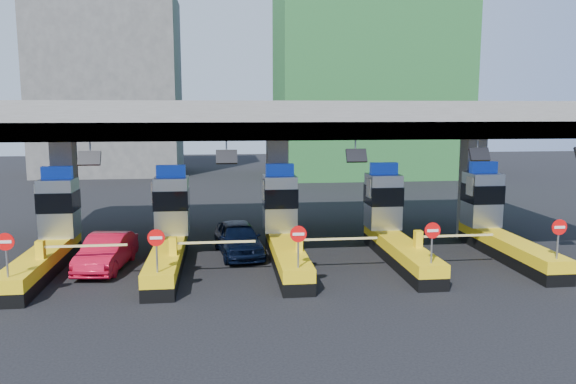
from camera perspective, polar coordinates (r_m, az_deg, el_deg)
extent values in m
plane|color=black|center=(25.16, -0.40, -6.98)|extent=(120.00, 120.00, 0.00)
cube|color=slate|center=(27.24, -1.12, 7.51)|extent=(28.00, 12.00, 1.50)
cube|color=#4C4C49|center=(21.59, 0.38, 6.21)|extent=(28.00, 0.60, 0.70)
cube|color=slate|center=(28.35, -21.65, -0.15)|extent=(1.00, 1.00, 5.50)
cube|color=slate|center=(27.52, -1.10, 0.21)|extent=(1.00, 1.00, 5.50)
cube|color=slate|center=(30.18, 18.15, 0.52)|extent=(1.00, 1.00, 5.50)
cylinder|color=slate|center=(21.98, -19.46, 4.20)|extent=(0.06, 0.06, 0.50)
cube|color=black|center=(21.82, -19.53, 3.25)|extent=(0.80, 0.38, 0.54)
cylinder|color=slate|center=(21.45, -6.28, 4.54)|extent=(0.06, 0.06, 0.50)
cube|color=black|center=(21.28, -6.26, 3.56)|extent=(0.80, 0.38, 0.54)
cylinder|color=slate|center=(22.07, 6.86, 4.64)|extent=(0.06, 0.06, 0.50)
cube|color=black|center=(21.90, 6.97, 3.69)|extent=(0.80, 0.38, 0.54)
cylinder|color=slate|center=(23.75, 18.71, 4.52)|extent=(0.06, 0.06, 0.50)
cube|color=black|center=(23.59, 18.87, 3.63)|extent=(0.80, 0.38, 0.54)
cube|color=black|center=(25.07, -23.67, -7.17)|extent=(1.20, 8.00, 0.50)
cube|color=#E5B70C|center=(24.95, -23.74, -6.06)|extent=(1.20, 8.00, 0.50)
cube|color=#9EA3A8|center=(27.27, -22.24, -1.46)|extent=(1.50, 1.50, 2.60)
cube|color=black|center=(27.21, -22.28, -0.84)|extent=(1.56, 1.56, 0.90)
cube|color=#0C2DBF|center=(27.06, -22.42, 1.84)|extent=(1.30, 0.35, 0.55)
cube|color=white|center=(27.11, -24.11, -0.13)|extent=(0.06, 0.70, 0.90)
cylinder|color=slate|center=(21.43, -26.66, -6.08)|extent=(0.07, 0.07, 1.30)
cylinder|color=red|center=(21.27, -26.80, -4.53)|extent=(0.60, 0.04, 0.60)
cube|color=white|center=(21.25, -26.82, -4.55)|extent=(0.42, 0.02, 0.10)
cube|color=#E5B70C|center=(23.60, -23.85, -5.38)|extent=(0.30, 0.35, 0.70)
cube|color=white|center=(23.14, -19.94, -5.17)|extent=(3.20, 0.08, 0.08)
cube|color=black|center=(24.09, -12.13, -7.26)|extent=(1.20, 8.00, 0.50)
cube|color=#E5B70C|center=(23.97, -12.16, -6.11)|extent=(1.20, 8.00, 0.50)
cube|color=#9EA3A8|center=(26.37, -11.71, -1.32)|extent=(1.50, 1.50, 2.60)
cube|color=black|center=(26.31, -11.73, -0.68)|extent=(1.56, 1.56, 0.90)
cube|color=#0C2DBF|center=(26.16, -11.81, 2.09)|extent=(1.30, 0.35, 0.55)
cube|color=white|center=(26.05, -13.56, 0.06)|extent=(0.06, 0.70, 0.90)
cylinder|color=slate|center=(20.28, -13.18, -6.18)|extent=(0.07, 0.07, 1.30)
cylinder|color=red|center=(20.11, -13.25, -4.55)|extent=(0.60, 0.04, 0.60)
cube|color=white|center=(20.08, -13.26, -4.56)|extent=(0.42, 0.02, 0.10)
cube|color=#E5B70C|center=(22.63, -11.61, -5.39)|extent=(0.30, 0.35, 0.70)
cube|color=white|center=(22.52, -7.41, -5.09)|extent=(3.20, 0.08, 0.08)
cube|color=black|center=(24.13, -0.13, -7.04)|extent=(1.20, 8.00, 0.50)
cube|color=#E5B70C|center=(24.00, -0.14, -5.89)|extent=(1.20, 8.00, 0.50)
cube|color=#9EA3A8|center=(26.41, -0.84, -1.13)|extent=(1.50, 1.50, 2.60)
cube|color=black|center=(26.34, -0.84, -0.49)|extent=(1.56, 1.56, 0.90)
cube|color=#0C2DBF|center=(26.19, -0.85, 2.28)|extent=(1.30, 0.35, 0.55)
cube|color=white|center=(25.94, -2.53, 0.25)|extent=(0.06, 0.70, 0.90)
cylinder|color=slate|center=(20.32, 1.04, -5.92)|extent=(0.07, 0.07, 1.30)
cylinder|color=red|center=(20.15, 1.06, -4.29)|extent=(0.60, 0.04, 0.60)
cube|color=white|center=(20.13, 1.07, -4.31)|extent=(0.42, 0.02, 0.10)
cube|color=#E5B70C|center=(22.75, 1.09, -5.14)|extent=(0.30, 0.35, 0.70)
cube|color=white|center=(23.00, 5.18, -4.76)|extent=(3.20, 0.08, 0.08)
cube|color=black|center=(25.19, 11.31, -6.54)|extent=(1.20, 8.00, 0.50)
cube|color=#E5B70C|center=(25.06, 11.35, -5.44)|extent=(1.20, 8.00, 0.50)
cube|color=#9EA3A8|center=(27.37, 9.63, -0.91)|extent=(1.50, 1.50, 2.60)
cube|color=black|center=(27.31, 9.66, -0.30)|extent=(1.56, 1.56, 0.90)
cube|color=#0C2DBF|center=(27.16, 9.71, 2.38)|extent=(1.30, 0.35, 0.55)
cube|color=white|center=(26.77, 8.20, 0.43)|extent=(0.06, 0.70, 0.90)
cylinder|color=slate|center=(21.56, 14.39, -5.35)|extent=(0.07, 0.07, 1.30)
cylinder|color=red|center=(21.40, 14.47, -3.81)|extent=(0.60, 0.04, 0.60)
cube|color=white|center=(21.38, 14.50, -3.82)|extent=(0.42, 0.02, 0.10)
cube|color=#E5B70C|center=(23.93, 13.08, -4.68)|extent=(0.30, 0.35, 0.70)
cube|color=white|center=(24.52, 16.73, -4.27)|extent=(3.20, 0.08, 0.08)
cube|color=black|center=(27.13, 21.46, -5.89)|extent=(1.20, 8.00, 0.50)
cube|color=#E5B70C|center=(27.02, 21.52, -4.86)|extent=(1.20, 8.00, 0.50)
cube|color=#9EA3A8|center=(29.17, 19.10, -0.68)|extent=(1.50, 1.50, 2.60)
cube|color=black|center=(29.11, 19.14, -0.11)|extent=(1.56, 1.56, 0.90)
cube|color=#0C2DBF|center=(28.98, 19.25, 2.40)|extent=(1.30, 0.35, 0.55)
cube|color=white|center=(28.47, 17.98, 0.58)|extent=(0.06, 0.70, 0.90)
cylinder|color=slate|center=(23.81, 25.72, -4.64)|extent=(0.07, 0.07, 1.30)
cylinder|color=red|center=(23.66, 25.85, -3.23)|extent=(0.60, 0.04, 0.60)
cube|color=white|center=(23.64, 25.89, -3.25)|extent=(0.42, 0.02, 0.10)
cube|color=#E5B70C|center=(26.04, 23.51, -4.11)|extent=(0.30, 0.35, 0.70)
cube|color=white|center=(26.89, 26.57, -3.70)|extent=(3.20, 0.08, 0.08)
cube|color=#1E5926|center=(58.45, 8.14, 15.54)|extent=(18.00, 12.00, 28.00)
cube|color=#4C4C49|center=(61.20, -17.71, 10.21)|extent=(14.00, 10.00, 18.00)
imported|color=black|center=(26.02, -5.06, -4.71)|extent=(2.51, 4.83, 1.57)
imported|color=red|center=(24.94, -17.97, -5.81)|extent=(2.04, 4.57, 1.46)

